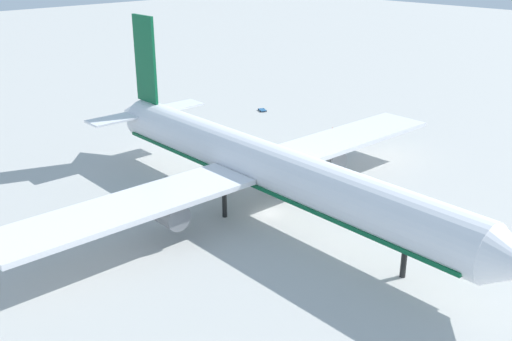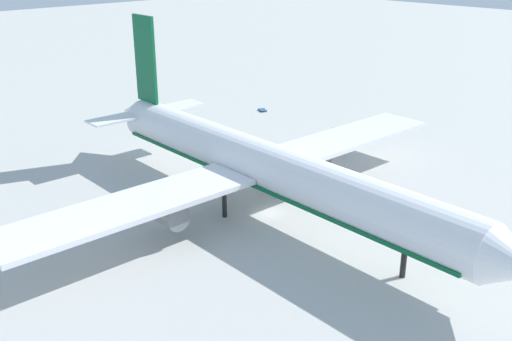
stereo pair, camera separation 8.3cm
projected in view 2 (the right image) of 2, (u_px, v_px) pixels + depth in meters
name	position (u px, v px, depth m)	size (l,w,h in m)	color
ground_plane	(268.00, 213.00, 85.72)	(600.00, 600.00, 0.00)	#B2B2AD
airliner	(263.00, 166.00, 84.09)	(79.53, 76.10, 25.64)	white
baggage_cart_0	(263.00, 110.00, 137.77)	(3.00, 2.34, 0.40)	#26598C
traffic_cone_0	(333.00, 128.00, 124.13)	(0.36, 0.36, 0.55)	orange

